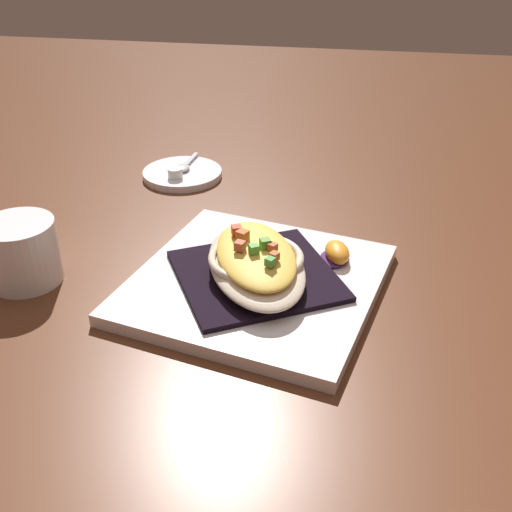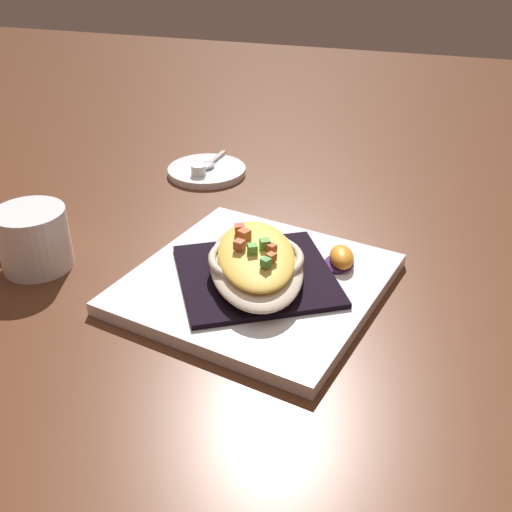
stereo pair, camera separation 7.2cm
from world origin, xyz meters
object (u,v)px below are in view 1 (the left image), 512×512
Objects in this scene: gratin_dish at (256,260)px; orange_garnish at (336,254)px; creamer_cup_0 at (175,173)px; coffee_mug at (21,255)px; creamer_saucer at (182,174)px; square_plate at (256,283)px; spoon at (183,167)px.

gratin_dish reaches higher than orange_garnish.
creamer_cup_0 is (0.22, 0.27, -0.01)m from orange_garnish.
creamer_saucer is (0.34, -0.10, -0.03)m from coffee_mug.
spoon is (0.31, 0.18, 0.01)m from square_plate.
orange_garnish is at bearing -133.62° from spoon.
creamer_cup_0 is (-0.03, 0.00, 0.01)m from creamer_saucer.
gratin_dish is 4.05× the size of orange_garnish.
coffee_mug reaches higher than creamer_saucer.
coffee_mug is at bearing 95.65° from square_plate.
spoon reaches higher than square_plate.
gratin_dish is at bearing 132.92° from square_plate.
creamer_cup_0 is at bearing 32.94° from gratin_dish.
coffee_mug is (-0.03, 0.28, 0.03)m from square_plate.
orange_garnish is 0.63× the size of spoon.
square_plate is 0.36m from creamer_saucer.
square_plate is at bearing -47.08° from gratin_dish.
square_plate is at bearing 122.36° from orange_garnish.
gratin_dish is at bearing -147.06° from creamer_cup_0.
spoon is (0.26, 0.27, -0.01)m from orange_garnish.
gratin_dish is 0.36m from spoon.
coffee_mug is (-0.03, 0.28, -0.01)m from gratin_dish.
gratin_dish is at bearing 122.36° from orange_garnish.
creamer_saucer is at bearing -5.64° from creamer_cup_0.
creamer_cup_0 is (0.31, -0.10, -0.02)m from coffee_mug.
square_plate is at bearing -147.06° from creamer_cup_0.
creamer_saucer is at bearing 29.99° from gratin_dish.
coffee_mug reaches higher than spoon.
orange_garnish is 2.30× the size of creamer_cup_0.
orange_garnish reaches higher than square_plate.
square_plate is 5.05× the size of orange_garnish.
square_plate is at bearing -84.35° from coffee_mug.
spoon is at bearing -16.95° from coffee_mug.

